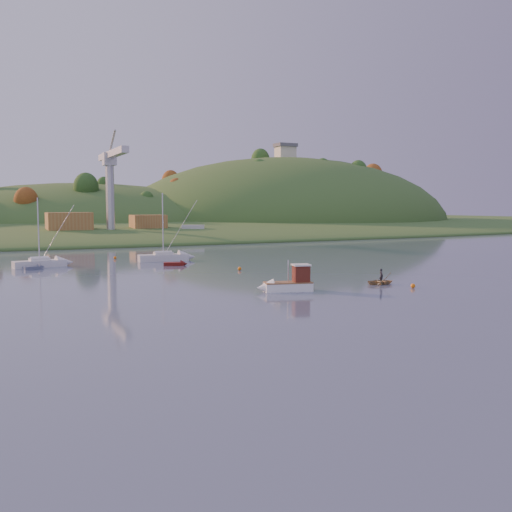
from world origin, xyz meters
name	(u,v)px	position (x,y,z in m)	size (l,w,h in m)	color
ground	(435,333)	(0.00, 0.00, 0.00)	(500.00, 500.00, 0.00)	#3D4F65
far_shore	(54,226)	(0.00, 230.00, 0.00)	(620.00, 220.00, 1.50)	#27491D
shore_slope	(77,233)	(0.00, 165.00, 0.00)	(640.00, 150.00, 7.00)	#27491D
hill_center	(85,228)	(10.00, 210.00, 0.00)	(140.00, 120.00, 36.00)	#27491D
hill_right	(285,225)	(95.00, 195.00, 0.00)	(150.00, 130.00, 60.00)	#27491D
hilltop_house	(285,150)	(95.00, 195.00, 33.40)	(9.00, 7.00, 6.45)	beige
hillside_trees	(68,230)	(0.00, 185.00, 0.00)	(280.00, 50.00, 32.00)	#234619
wharf	(121,235)	(5.00, 122.00, 1.20)	(42.00, 16.00, 2.40)	slate
shed_west	(69,222)	(-8.00, 123.00, 4.80)	(11.00, 8.00, 4.80)	#9C6534
shed_east	(148,222)	(13.00, 124.00, 4.40)	(9.00, 7.00, 4.00)	#9C6534
dock_crane	(111,173)	(2.00, 118.39, 17.17)	(3.20, 28.00, 20.30)	#B7B7BC
fishing_boat	(285,283)	(-0.19, 21.83, 0.83)	(6.15, 3.26, 3.75)	white
sailboat_near	(40,263)	(-21.11, 58.02, 0.68)	(7.55, 3.34, 10.12)	silver
sailboat_far	(163,257)	(-2.17, 59.09, 0.72)	(8.08, 2.94, 11.01)	silver
canoe	(381,282)	(12.31, 21.67, 0.31)	(2.15, 3.01, 0.62)	tan
paddler	(381,278)	(12.31, 21.67, 0.77)	(0.56, 0.37, 1.54)	black
red_tender	(179,264)	(-2.11, 51.44, 0.25)	(3.74, 2.34, 1.21)	#5C120D
grey_dinghy	(37,267)	(-21.71, 55.65, 0.23)	(3.19, 2.00, 1.12)	slate
work_vessel	(193,234)	(23.89, 118.00, 1.31)	(15.14, 9.66, 3.67)	#525E6C
buoy_0	(413,286)	(13.53, 17.75, 0.25)	(0.50, 0.50, 0.50)	orange
buoy_1	(240,269)	(3.50, 41.53, 0.25)	(0.50, 0.50, 0.50)	orange
buoy_3	(115,258)	(-8.53, 65.80, 0.25)	(0.50, 0.50, 0.50)	orange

